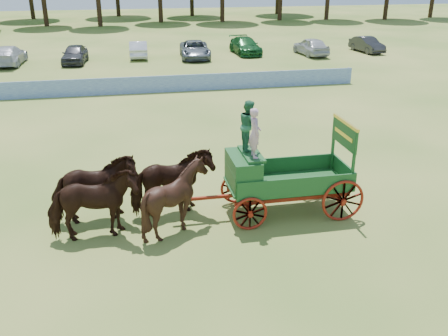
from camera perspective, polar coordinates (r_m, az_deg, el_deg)
The scene contains 8 objects.
ground at distance 15.51m, azimuth 1.44°, elevation -6.96°, with size 160.00×160.00×0.00m, color #A19648.
horse_lead_left at distance 14.97m, azimuth -14.73°, elevation -4.14°, with size 1.19×2.61×2.20m, color black.
horse_lead_right at distance 15.97m, azimuth -14.58°, elevation -2.40°, with size 1.19×2.61×2.20m, color black.
horse_wheel_left at distance 14.98m, azimuth -5.55°, elevation -3.43°, with size 1.78×2.00×2.21m, color black.
horse_wheel_right at distance 15.97m, azimuth -5.98°, elevation -1.75°, with size 1.19×2.61×2.20m, color black.
farm_dray at distance 15.80m, azimuth 4.86°, elevation 0.15°, with size 6.00×2.00×3.73m.
sponsor_banner at distance 32.03m, azimuth -7.55°, elevation 9.48°, with size 26.00×0.08×1.05m, color navy.
parked_cars at distance 43.58m, azimuth -13.37°, elevation 12.78°, with size 46.77×6.65×1.54m.
Camera 1 is at (-3.05, -13.16, 7.62)m, focal length 40.00 mm.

